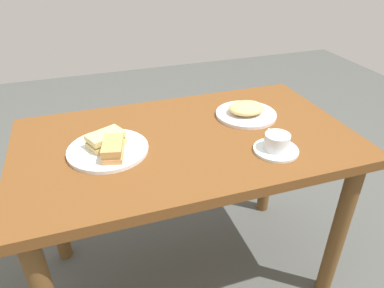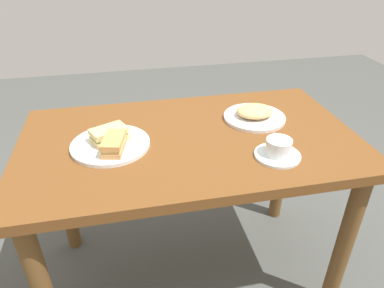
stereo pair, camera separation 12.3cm
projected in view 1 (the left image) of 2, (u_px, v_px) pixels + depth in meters
name	position (u px, v px, depth m)	size (l,w,h in m)	color
ground_plane	(188.00, 270.00, 1.72)	(6.00, 6.00, 0.00)	#4B4E4A
dining_table	(187.00, 162.00, 1.39)	(1.28, 0.73, 0.76)	brown
sandwich_plate	(108.00, 150.00, 1.24)	(0.29, 0.29, 0.01)	white
sandwich_front	(106.00, 139.00, 1.24)	(0.15, 0.12, 0.05)	#E3C177
sandwich_back	(113.00, 149.00, 1.19)	(0.09, 0.14, 0.05)	tan
coffee_saucer	(276.00, 150.00, 1.25)	(0.16, 0.16, 0.01)	silver
coffee_cup	(277.00, 141.00, 1.23)	(0.09, 0.12, 0.06)	white
spoon	(272.00, 137.00, 1.31)	(0.04, 0.10, 0.01)	silver
side_plate	(246.00, 114.00, 1.48)	(0.26, 0.26, 0.01)	silver
side_food_pile	(246.00, 108.00, 1.47)	(0.15, 0.13, 0.04)	#DCB870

